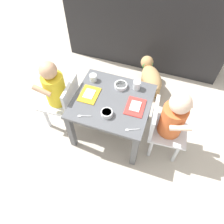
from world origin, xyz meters
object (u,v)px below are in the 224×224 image
seated_child_right (172,119)px  water_cup_left (93,78)px  spoon_by_left_tray (83,116)px  spoon_by_right_tray (131,130)px  food_tray_left (89,94)px  cereal_bowl_right_side (121,85)px  seated_child_left (56,89)px  food_tray_right (135,107)px  dining_table (112,106)px  cereal_bowl_left_side (107,113)px  water_cup_right (137,85)px  dog (151,76)px

seated_child_right → water_cup_left: bearing=165.2°
spoon_by_left_tray → spoon_by_right_tray: bearing=0.4°
seated_child_right → food_tray_left: 0.64m
cereal_bowl_right_side → spoon_by_right_tray: 0.41m
cereal_bowl_right_side → seated_child_left: bearing=-158.0°
seated_child_right → food_tray_right: 0.27m
dining_table → cereal_bowl_left_side: size_ratio=6.93×
water_cup_right → cereal_bowl_right_side: size_ratio=0.70×
cereal_bowl_right_side → spoon_by_left_tray: bearing=-114.8°
dog → seated_child_right: bearing=-67.5°
seated_child_right → cereal_bowl_right_side: bearing=157.8°
dog → food_tray_left: size_ratio=2.49×
dog → spoon_by_left_tray: size_ratio=4.48×
seated_child_left → food_tray_left: (0.27, 0.03, 0.01)m
seated_child_right → spoon_by_left_tray: seated_child_right is taller
dining_table → water_cup_left: bearing=144.6°
dining_table → cereal_bowl_left_side: bearing=-86.2°
seated_child_right → spoon_by_right_tray: (-0.25, -0.18, -0.00)m
water_cup_left → cereal_bowl_right_side: 0.23m
cereal_bowl_left_side → spoon_by_right_tray: 0.21m
water_cup_left → water_cup_right: (0.36, 0.03, 0.01)m
food_tray_right → cereal_bowl_right_side: 0.23m
seated_child_left → dining_table: bearing=4.8°
seated_child_left → food_tray_right: 0.64m
seated_child_left → water_cup_right: (0.60, 0.22, 0.03)m
food_tray_right → water_cup_right: bearing=102.7°
seated_child_left → cereal_bowl_left_side: bearing=-12.4°
cereal_bowl_left_side → cereal_bowl_right_side: (0.01, 0.29, -0.00)m
dining_table → cereal_bowl_left_side: (0.01, -0.14, 0.09)m
cereal_bowl_right_side → water_cup_right: bearing=13.2°
seated_child_right → spoon_by_right_tray: bearing=-143.6°
seated_child_left → water_cup_right: 0.64m
seated_child_left → cereal_bowl_right_side: bearing=22.0°
seated_child_left → seated_child_right: size_ratio=1.00×
cereal_bowl_left_side → spoon_by_left_tray: bearing=-156.5°
water_cup_left → water_cup_right: 0.36m
cereal_bowl_left_side → spoon_by_right_tray: (0.20, -0.07, -0.02)m
dining_table → water_cup_right: water_cup_right is taller
dog → food_tray_right: bearing=-90.8°
dining_table → seated_child_right: bearing=-3.0°
dining_table → water_cup_right: bearing=52.2°
water_cup_right → dog: bearing=83.3°
seated_child_left → dog: (0.65, 0.65, -0.24)m
food_tray_right → spoon_by_left_tray: food_tray_right is taller
water_cup_left → cereal_bowl_left_side: size_ratio=0.71×
dining_table → water_cup_left: (-0.21, 0.15, 0.10)m
water_cup_left → spoon_by_right_tray: bearing=-40.3°
seated_child_right → water_cup_right: size_ratio=9.64×
water_cup_left → spoon_by_left_tray: bearing=-79.5°
spoon_by_right_tray → dog: bearing=91.1°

